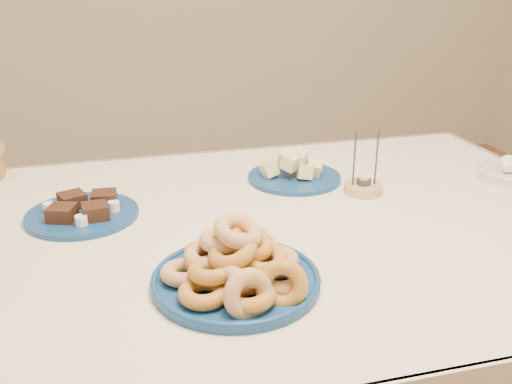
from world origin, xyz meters
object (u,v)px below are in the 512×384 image
Objects in this scene: dining_table at (251,266)px; egg_bowl at (512,172)px; candle_holder at (363,187)px; melon_plate at (294,170)px; brownie_plate at (83,212)px; donut_platter at (238,269)px.

dining_table is 8.53× the size of egg_bowl.
candle_holder is 0.43m from egg_bowl.
egg_bowl reaches higher than dining_table.
melon_plate reaches higher than egg_bowl.
melon_plate is 1.35× the size of egg_bowl.
melon_plate is at bearing 11.40° from brownie_plate.
candle_holder is (0.41, 0.36, -0.02)m from donut_platter.
brownie_plate is 0.69m from candle_holder.
dining_table is at bearing -21.03° from brownie_plate.
dining_table is 0.41m from brownie_plate.
dining_table is 0.30m from donut_platter.
melon_plate is at bearing 136.83° from candle_holder.
donut_platter is 0.55m from candle_holder.
dining_table is 6.57× the size of brownie_plate.
melon_plate is (0.27, 0.50, -0.01)m from donut_platter.
melon_plate is 1.63× the size of candle_holder.
donut_platter is 0.48m from brownie_plate.
donut_platter reaches higher than dining_table.
dining_table is 4.97× the size of donut_platter.
dining_table is at bearing -126.30° from melon_plate.
egg_bowl is (0.58, -0.14, -0.01)m from melon_plate.
melon_plate is 0.56m from brownie_plate.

